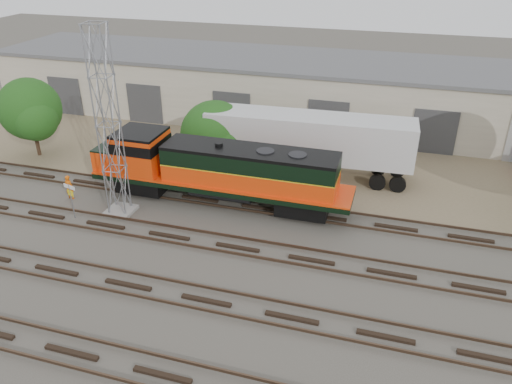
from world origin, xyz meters
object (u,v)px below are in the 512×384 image
(locomotive, at_px, (215,170))
(worker, at_px, (69,187))
(signal_tower, at_px, (109,129))
(semi_trailer, at_px, (313,139))

(locomotive, xyz_separation_m, worker, (-9.02, -2.16, -1.45))
(locomotive, xyz_separation_m, signal_tower, (-5.11, -2.80, 3.08))
(signal_tower, height_order, semi_trailer, signal_tower)
(signal_tower, distance_m, semi_trailer, 13.32)
(locomotive, distance_m, signal_tower, 6.59)
(worker, bearing_deg, locomotive, -160.49)
(locomotive, relative_size, signal_tower, 1.48)
(worker, bearing_deg, signal_tower, 176.79)
(worker, bearing_deg, semi_trailer, -144.92)
(signal_tower, height_order, worker, signal_tower)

